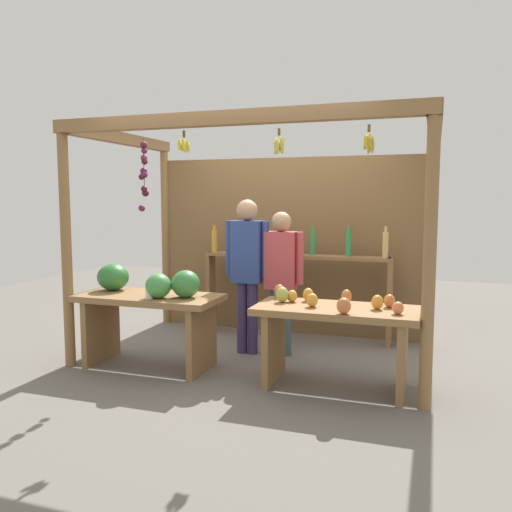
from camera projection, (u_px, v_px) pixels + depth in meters
The scene contains 7 objects.
ground_plane at pixel (262, 354), 5.61m from camera, with size 12.00×12.00×0.00m, color slate.
market_stall at pixel (275, 223), 5.91m from camera, with size 3.46×2.09×2.38m.
fruit_counter_left at pixel (148, 302), 5.15m from camera, with size 1.40×0.64×0.99m.
fruit_counter_right at pixel (335, 326), 4.56m from camera, with size 1.40×0.65×0.86m.
bottle_shelf_unit at pixel (296, 271), 6.17m from camera, with size 2.22×0.22×1.35m.
vendor_man at pixel (247, 262), 5.54m from camera, with size 0.48×0.22×1.64m.
vendor_woman at pixel (281, 271), 5.48m from camera, with size 0.48×0.21×1.52m.
Camera 1 is at (1.70, -5.19, 1.64)m, focal length 36.88 mm.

